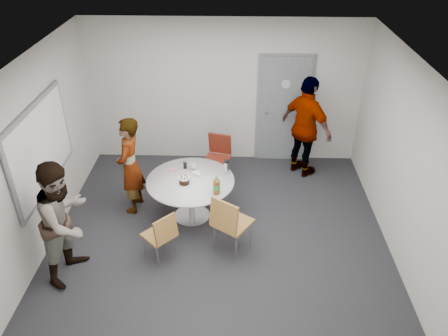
{
  "coord_description": "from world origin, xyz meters",
  "views": [
    {
      "loc": [
        0.22,
        -4.97,
        4.4
      ],
      "look_at": [
        0.06,
        0.25,
        1.13
      ],
      "focal_mm": 35.0,
      "sensor_mm": 36.0,
      "label": 1
    }
  ],
  "objects_px": {
    "chair_far": "(218,154)",
    "person_main": "(130,166)",
    "whiteboard": "(41,147)",
    "table": "(192,185)",
    "person_left": "(65,221)",
    "person_right": "(306,128)",
    "chair_near_left": "(162,234)",
    "chair_near_right": "(229,221)",
    "door": "(284,110)"
  },
  "relations": [
    {
      "from": "chair_far",
      "to": "person_main",
      "type": "xyz_separation_m",
      "value": [
        -1.34,
        -0.88,
        0.27
      ]
    },
    {
      "from": "whiteboard",
      "to": "table",
      "type": "distance_m",
      "value": 2.22
    },
    {
      "from": "whiteboard",
      "to": "person_left",
      "type": "height_order",
      "value": "whiteboard"
    },
    {
      "from": "table",
      "to": "person_left",
      "type": "xyz_separation_m",
      "value": [
        -1.51,
        -1.22,
        0.25
      ]
    },
    {
      "from": "person_right",
      "to": "table",
      "type": "bearing_deg",
      "value": 85.38
    },
    {
      "from": "chair_near_left",
      "to": "person_right",
      "type": "relative_size",
      "value": 0.43
    },
    {
      "from": "chair_near_right",
      "to": "person_left",
      "type": "bearing_deg",
      "value": -134.86
    },
    {
      "from": "table",
      "to": "person_main",
      "type": "distance_m",
      "value": 1.03
    },
    {
      "from": "whiteboard",
      "to": "chair_near_left",
      "type": "xyz_separation_m",
      "value": [
        1.69,
        -0.62,
        -0.97
      ]
    },
    {
      "from": "table",
      "to": "person_main",
      "type": "height_order",
      "value": "person_main"
    },
    {
      "from": "whiteboard",
      "to": "chair_far",
      "type": "distance_m",
      "value": 2.94
    },
    {
      "from": "person_main",
      "to": "person_left",
      "type": "xyz_separation_m",
      "value": [
        -0.53,
        -1.44,
        0.05
      ]
    },
    {
      "from": "person_main",
      "to": "person_left",
      "type": "bearing_deg",
      "value": -15.36
    },
    {
      "from": "whiteboard",
      "to": "chair_far",
      "type": "xyz_separation_m",
      "value": [
        2.38,
        1.47,
        -0.91
      ]
    },
    {
      "from": "table",
      "to": "chair_far",
      "type": "distance_m",
      "value": 1.16
    },
    {
      "from": "table",
      "to": "chair_near_right",
      "type": "relative_size",
      "value": 1.4
    },
    {
      "from": "person_main",
      "to": "chair_near_left",
      "type": "bearing_deg",
      "value": 33.19
    },
    {
      "from": "chair_near_left",
      "to": "person_main",
      "type": "height_order",
      "value": "person_main"
    },
    {
      "from": "whiteboard",
      "to": "chair_far",
      "type": "bearing_deg",
      "value": 31.73
    },
    {
      "from": "whiteboard",
      "to": "chair_near_left",
      "type": "distance_m",
      "value": 2.05
    },
    {
      "from": "chair_near_left",
      "to": "chair_near_right",
      "type": "bearing_deg",
      "value": -35.88
    },
    {
      "from": "door",
      "to": "chair_far",
      "type": "bearing_deg",
      "value": -145.53
    },
    {
      "from": "door",
      "to": "person_left",
      "type": "distance_m",
      "value": 4.38
    },
    {
      "from": "door",
      "to": "chair_near_right",
      "type": "distance_m",
      "value": 2.93
    },
    {
      "from": "person_right",
      "to": "chair_near_left",
      "type": "bearing_deg",
      "value": 96.08
    },
    {
      "from": "table",
      "to": "person_right",
      "type": "height_order",
      "value": "person_right"
    },
    {
      "from": "chair_near_left",
      "to": "person_right",
      "type": "height_order",
      "value": "person_right"
    },
    {
      "from": "chair_far",
      "to": "person_main",
      "type": "distance_m",
      "value": 1.63
    },
    {
      "from": "whiteboard",
      "to": "table",
      "type": "bearing_deg",
      "value": 10.31
    },
    {
      "from": "chair_far",
      "to": "person_left",
      "type": "relative_size",
      "value": 0.51
    },
    {
      "from": "table",
      "to": "whiteboard",
      "type": "bearing_deg",
      "value": -169.69
    },
    {
      "from": "chair_far",
      "to": "person_right",
      "type": "xyz_separation_m",
      "value": [
        1.54,
        0.28,
        0.39
      ]
    },
    {
      "from": "chair_near_left",
      "to": "chair_far",
      "type": "distance_m",
      "value": 2.2
    },
    {
      "from": "chair_near_left",
      "to": "person_main",
      "type": "xyz_separation_m",
      "value": [
        -0.66,
        1.21,
        0.33
      ]
    },
    {
      "from": "chair_near_left",
      "to": "door",
      "type": "bearing_deg",
      "value": 10.94
    },
    {
      "from": "door",
      "to": "whiteboard",
      "type": "xyz_separation_m",
      "value": [
        -3.56,
        -2.28,
        0.42
      ]
    },
    {
      "from": "table",
      "to": "person_left",
      "type": "height_order",
      "value": "person_left"
    },
    {
      "from": "chair_near_right",
      "to": "door",
      "type": "bearing_deg",
      "value": 105.11
    },
    {
      "from": "table",
      "to": "chair_near_right",
      "type": "xyz_separation_m",
      "value": [
        0.58,
        -0.82,
        -0.02
      ]
    },
    {
      "from": "person_right",
      "to": "person_left",
      "type": "bearing_deg",
      "value": 86.64
    },
    {
      "from": "chair_near_right",
      "to": "person_main",
      "type": "height_order",
      "value": "person_main"
    },
    {
      "from": "whiteboard",
      "to": "person_left",
      "type": "relative_size",
      "value": 1.1
    },
    {
      "from": "table",
      "to": "person_right",
      "type": "xyz_separation_m",
      "value": [
        1.89,
        1.38,
        0.32
      ]
    },
    {
      "from": "table",
      "to": "chair_near_right",
      "type": "bearing_deg",
      "value": -54.69
    },
    {
      "from": "chair_near_right",
      "to": "person_right",
      "type": "xyz_separation_m",
      "value": [
        1.31,
        2.2,
        0.34
      ]
    },
    {
      "from": "chair_far",
      "to": "chair_near_left",
      "type": "bearing_deg",
      "value": 86.17
    },
    {
      "from": "person_left",
      "to": "person_main",
      "type": "bearing_deg",
      "value": -4.19
    },
    {
      "from": "chair_near_right",
      "to": "chair_near_left",
      "type": "bearing_deg",
      "value": -135.24
    },
    {
      "from": "door",
      "to": "person_right",
      "type": "height_order",
      "value": "door"
    },
    {
      "from": "whiteboard",
      "to": "person_main",
      "type": "height_order",
      "value": "whiteboard"
    }
  ]
}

